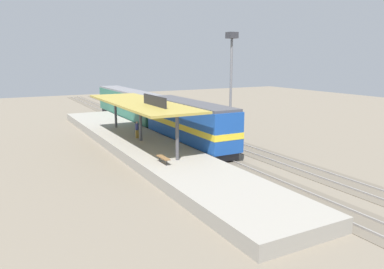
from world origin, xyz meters
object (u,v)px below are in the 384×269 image
Objects in this scene: platform_bench at (163,158)px; person_waiting at (137,129)px; locomotive at (189,123)px; passenger_carriage_single at (129,105)px; light_mast at (231,62)px.

person_waiting is at bearing 81.25° from platform_bench.
platform_bench is 9.36m from locomotive.
passenger_carriage_single is at bearing 76.56° from platform_bench.
platform_bench is 0.08× the size of passenger_carriage_single.
passenger_carriage_single reaches higher than platform_bench.
light_mast is 14.03m from person_waiting.
light_mast is (13.80, 11.24, 7.05)m from platform_bench.
platform_bench is 0.99× the size of person_waiting.
light_mast is 6.84× the size of person_waiting.
passenger_carriage_single is (0.00, 18.00, -0.10)m from locomotive.
locomotive is at bearing -90.00° from passenger_carriage_single.
passenger_carriage_single is 16.07m from person_waiting.
locomotive reaches higher than passenger_carriage_single.
person_waiting is (-4.51, -15.41, -0.46)m from passenger_carriage_single.
platform_bench is at bearing -130.19° from locomotive.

